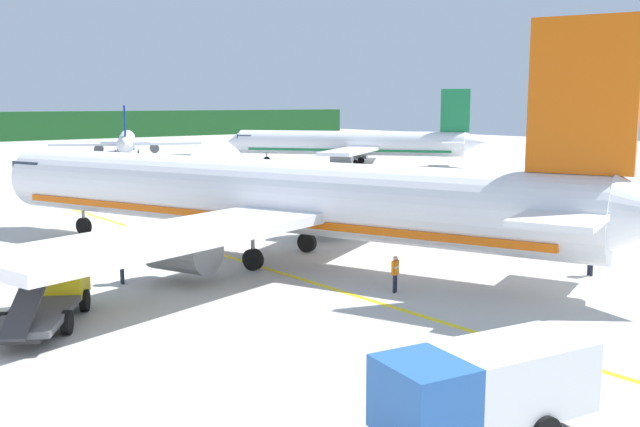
{
  "coord_description": "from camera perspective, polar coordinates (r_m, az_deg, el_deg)",
  "views": [
    {
      "loc": [
        -34.89,
        -13.78,
        8.36
      ],
      "look_at": [
        -11.41,
        14.98,
        2.67
      ],
      "focal_mm": 40.58,
      "sensor_mm": 36.0,
      "label": 1
    }
  ],
  "objects": [
    {
      "name": "airliner_far_taxiway",
      "position": [
        120.21,
        -15.01,
        5.53
      ],
      "size": [
        22.24,
        26.38,
        8.02
      ],
      "color": "silver",
      "rests_on": "ground"
    },
    {
      "name": "ground",
      "position": [
        71.45,
        -9.72,
        1.79
      ],
      "size": [
        240.0,
        320.0,
        0.2
      ],
      "primitive_type": "cube",
      "color": "#B7B5AD"
    },
    {
      "name": "crew_loader_right",
      "position": [
        32.32,
        5.95,
        -4.53
      ],
      "size": [
        0.58,
        0.4,
        1.67
      ],
      "color": "#191E33",
      "rests_on": "ground"
    },
    {
      "name": "service_truck_baggage",
      "position": [
        18.81,
        12.91,
        -13.21
      ],
      "size": [
        5.95,
        3.2,
        2.4
      ],
      "color": "#2659A5",
      "rests_on": "ground"
    },
    {
      "name": "airliner_mid_apron",
      "position": [
        98.14,
        2.57,
        5.52
      ],
      "size": [
        25.71,
        30.05,
        10.15
      ],
      "color": "white",
      "rests_on": "ground"
    },
    {
      "name": "airliner_foreground",
      "position": [
        38.77,
        -4.24,
        1.33
      ],
      "size": [
        33.73,
        40.21,
        11.9
      ],
      "color": "white",
      "rests_on": "ground"
    },
    {
      "name": "service_truck_fuel",
      "position": [
        30.16,
        -20.53,
        -5.65
      ],
      "size": [
        5.41,
        6.67,
        2.72
      ],
      "color": "yellow",
      "rests_on": "ground"
    },
    {
      "name": "crew_marshaller",
      "position": [
        37.6,
        20.58,
        -3.14
      ],
      "size": [
        0.31,
        0.62,
        1.69
      ],
      "color": "#191E33",
      "rests_on": "ground"
    },
    {
      "name": "apron_guide_line",
      "position": [
        35.02,
        -1.84,
        -5.09
      ],
      "size": [
        0.3,
        60.0,
        0.01
      ],
      "primitive_type": "cube",
      "color": "yellow",
      "rests_on": "ground"
    },
    {
      "name": "crew_loader_left",
      "position": [
        34.89,
        -15.38,
        -3.69
      ],
      "size": [
        0.29,
        0.63,
        1.77
      ],
      "color": "#191E33",
      "rests_on": "ground"
    }
  ]
}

